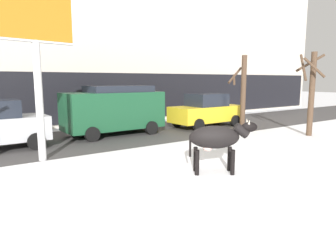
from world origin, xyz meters
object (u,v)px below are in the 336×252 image
Objects in this scene: car_darkgreen_van at (114,109)px; pedestrian_by_cars at (155,108)px; car_yellow_sedan at (206,111)px; cow_black at (217,138)px; bare_tree_right_lot at (242,90)px; billboard at (34,23)px; bare_tree_left_lot at (311,89)px.

pedestrian_by_cars is (3.88, 2.51, -0.36)m from car_darkgreen_van.
car_darkgreen_van reaches higher than car_yellow_sedan.
cow_black is 8.72m from bare_tree_right_lot.
bare_tree_right_lot is (6.62, -1.95, 0.79)m from car_darkgreen_van.
car_darkgreen_van is (0.27, 7.19, 0.25)m from cow_black.
billboard is 1.20× the size of car_darkgreen_van.
billboard is 1.31× the size of car_yellow_sedan.
pedestrian_by_cars is 8.74m from bare_tree_left_lot.
bare_tree_left_lot is at bearing 13.27° from cow_black.
bare_tree_right_lot is at bearing -58.47° from pedestrian_by_cars.
pedestrian_by_cars reaches higher than cow_black.
car_yellow_sedan reaches higher than cow_black.
bare_tree_right_lot is (10.56, 1.01, -2.28)m from billboard.
cow_black is 7.20m from car_darkgreen_van.
car_darkgreen_van is at bearing 173.70° from car_yellow_sedan.
billboard is at bearing -145.03° from pedestrian_by_cars.
bare_tree_left_lot is at bearing -36.02° from car_darkgreen_van.
car_darkgreen_van is at bearing -147.08° from pedestrian_by_cars.
bare_tree_right_lot reaches higher than pedestrian_by_cars.
bare_tree_right_lot is (6.89, 5.24, 1.04)m from cow_black.
car_yellow_sedan is at bearing -6.30° from car_darkgreen_van.
car_yellow_sedan is (9.24, 2.37, -3.41)m from billboard.
car_yellow_sedan is 3.41m from pedestrian_by_cars.
bare_tree_right_lot reaches higher than bare_tree_left_lot.
car_darkgreen_van is 9.20m from bare_tree_left_lot.
car_darkgreen_van reaches higher than pedestrian_by_cars.
bare_tree_left_lot reaches higher than pedestrian_by_cars.
cow_black is at bearing -92.14° from car_darkgreen_van.
bare_tree_left_lot is at bearing -12.05° from billboard.
billboard reaches higher than car_darkgreen_van.
bare_tree_right_lot reaches higher than cow_black.
cow_black is 6.52m from billboard.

